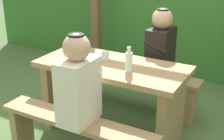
{
  "coord_description": "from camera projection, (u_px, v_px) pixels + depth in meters",
  "views": [
    {
      "loc": [
        1.36,
        -2.45,
        1.79
      ],
      "look_at": [
        0.0,
        0.0,
        0.67
      ],
      "focal_mm": 52.06,
      "sensor_mm": 36.0,
      "label": 1
    }
  ],
  "objects": [
    {
      "name": "bench_near",
      "position": [
        77.0,
        133.0,
        2.67
      ],
      "size": [
        1.4,
        0.24,
        0.45
      ],
      "color": "#9E7A51",
      "rests_on": "ground_plane"
    },
    {
      "name": "bench_far",
      "position": [
        138.0,
        82.0,
        3.63
      ],
      "size": [
        1.4,
        0.24,
        0.45
      ],
      "color": "#9E7A51",
      "rests_on": "ground_plane"
    },
    {
      "name": "drinking_glass",
      "position": [
        105.0,
        56.0,
        3.08
      ],
      "size": [
        0.07,
        0.07,
        0.08
      ],
      "primitive_type": "cylinder",
      "color": "silver",
      "rests_on": "picnic_table"
    },
    {
      "name": "bottle_left",
      "position": [
        129.0,
        61.0,
        2.78
      ],
      "size": [
        0.06,
        0.06,
        0.23
      ],
      "color": "silver",
      "rests_on": "picnic_table"
    },
    {
      "name": "person_white_shirt",
      "position": [
        78.0,
        83.0,
        2.48
      ],
      "size": [
        0.25,
        0.35,
        0.72
      ],
      "color": "silver",
      "rests_on": "bench_near"
    },
    {
      "name": "picnic_table",
      "position": [
        112.0,
        87.0,
        3.08
      ],
      "size": [
        1.4,
        0.64,
        0.74
      ],
      "color": "#9E7A51",
      "rests_on": "ground_plane"
    },
    {
      "name": "person_black_coat",
      "position": [
        161.0,
        46.0,
        3.35
      ],
      "size": [
        0.25,
        0.35,
        0.72
      ],
      "color": "black",
      "rests_on": "bench_far"
    },
    {
      "name": "ground_plane",
      "position": [
        112.0,
        132.0,
        3.27
      ],
      "size": [
        12.0,
        12.0,
        0.0
      ],
      "primitive_type": "plane",
      "color": "#4E6B3C"
    }
  ]
}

